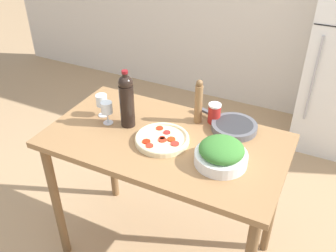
{
  "coord_description": "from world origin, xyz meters",
  "views": [
    {
      "loc": [
        0.76,
        -1.51,
        2.15
      ],
      "look_at": [
        0.0,
        0.04,
        1.0
      ],
      "focal_mm": 40.0,
      "sensor_mm": 36.0,
      "label": 1
    }
  ],
  "objects_px": {
    "salad_bowl": "(221,154)",
    "cast_iron_skillet": "(234,126)",
    "wine_glass_near": "(107,109)",
    "homemade_pizza": "(162,139)",
    "wine_glass_far": "(102,101)",
    "wine_bottle": "(127,100)",
    "salt_canister": "(214,113)",
    "pepper_mill": "(199,102)"
  },
  "relations": [
    {
      "from": "homemade_pizza",
      "to": "salt_canister",
      "type": "height_order",
      "value": "salt_canister"
    },
    {
      "from": "wine_glass_far",
      "to": "cast_iron_skillet",
      "type": "xyz_separation_m",
      "value": [
        0.76,
        0.2,
        -0.08
      ]
    },
    {
      "from": "wine_bottle",
      "to": "wine_glass_far",
      "type": "bearing_deg",
      "value": 173.37
    },
    {
      "from": "wine_bottle",
      "to": "salad_bowl",
      "type": "bearing_deg",
      "value": -9.27
    },
    {
      "from": "salad_bowl",
      "to": "wine_bottle",
      "type": "bearing_deg",
      "value": 170.73
    },
    {
      "from": "wine_glass_far",
      "to": "cast_iron_skillet",
      "type": "height_order",
      "value": "wine_glass_far"
    },
    {
      "from": "wine_bottle",
      "to": "wine_glass_near",
      "type": "relative_size",
      "value": 2.49
    },
    {
      "from": "wine_bottle",
      "to": "salt_canister",
      "type": "xyz_separation_m",
      "value": [
        0.44,
        0.25,
        -0.11
      ]
    },
    {
      "from": "cast_iron_skillet",
      "to": "wine_glass_near",
      "type": "bearing_deg",
      "value": -159.32
    },
    {
      "from": "wine_glass_far",
      "to": "salad_bowl",
      "type": "bearing_deg",
      "value": -8.63
    },
    {
      "from": "homemade_pizza",
      "to": "cast_iron_skillet",
      "type": "xyz_separation_m",
      "value": [
        0.31,
        0.29,
        0.0
      ]
    },
    {
      "from": "salad_bowl",
      "to": "cast_iron_skillet",
      "type": "relative_size",
      "value": 0.66
    },
    {
      "from": "homemade_pizza",
      "to": "salt_canister",
      "type": "bearing_deg",
      "value": 59.45
    },
    {
      "from": "pepper_mill",
      "to": "wine_bottle",
      "type": "bearing_deg",
      "value": -149.24
    },
    {
      "from": "wine_glass_far",
      "to": "cast_iron_skillet",
      "type": "relative_size",
      "value": 0.34
    },
    {
      "from": "wine_bottle",
      "to": "wine_glass_far",
      "type": "height_order",
      "value": "wine_bottle"
    },
    {
      "from": "salt_canister",
      "to": "cast_iron_skillet",
      "type": "height_order",
      "value": "salt_canister"
    },
    {
      "from": "wine_bottle",
      "to": "homemade_pizza",
      "type": "xyz_separation_m",
      "value": [
        0.25,
        -0.06,
        -0.15
      ]
    },
    {
      "from": "salad_bowl",
      "to": "homemade_pizza",
      "type": "distance_m",
      "value": 0.35
    },
    {
      "from": "pepper_mill",
      "to": "cast_iron_skillet",
      "type": "distance_m",
      "value": 0.24
    },
    {
      "from": "wine_bottle",
      "to": "wine_glass_near",
      "type": "distance_m",
      "value": 0.14
    },
    {
      "from": "homemade_pizza",
      "to": "cast_iron_skillet",
      "type": "bearing_deg",
      "value": 42.5
    },
    {
      "from": "wine_glass_far",
      "to": "salad_bowl",
      "type": "distance_m",
      "value": 0.8
    },
    {
      "from": "wine_glass_near",
      "to": "pepper_mill",
      "type": "relative_size",
      "value": 0.51
    },
    {
      "from": "wine_glass_near",
      "to": "cast_iron_skillet",
      "type": "bearing_deg",
      "value": 20.68
    },
    {
      "from": "wine_glass_far",
      "to": "pepper_mill",
      "type": "height_order",
      "value": "pepper_mill"
    },
    {
      "from": "wine_glass_far",
      "to": "homemade_pizza",
      "type": "relative_size",
      "value": 0.47
    },
    {
      "from": "wine_bottle",
      "to": "wine_glass_near",
      "type": "bearing_deg",
      "value": -163.12
    },
    {
      "from": "homemade_pizza",
      "to": "salt_canister",
      "type": "relative_size",
      "value": 2.45
    },
    {
      "from": "pepper_mill",
      "to": "homemade_pizza",
      "type": "height_order",
      "value": "pepper_mill"
    },
    {
      "from": "salad_bowl",
      "to": "cast_iron_skillet",
      "type": "distance_m",
      "value": 0.33
    },
    {
      "from": "cast_iron_skillet",
      "to": "salt_canister",
      "type": "bearing_deg",
      "value": 169.27
    },
    {
      "from": "wine_bottle",
      "to": "cast_iron_skillet",
      "type": "xyz_separation_m",
      "value": [
        0.57,
        0.22,
        -0.15
      ]
    },
    {
      "from": "wine_glass_far",
      "to": "homemade_pizza",
      "type": "bearing_deg",
      "value": -11.04
    },
    {
      "from": "cast_iron_skillet",
      "to": "wine_glass_far",
      "type": "bearing_deg",
      "value": -165.19
    },
    {
      "from": "wine_bottle",
      "to": "cast_iron_skillet",
      "type": "relative_size",
      "value": 0.85
    },
    {
      "from": "wine_bottle",
      "to": "homemade_pizza",
      "type": "relative_size",
      "value": 1.16
    },
    {
      "from": "wine_glass_far",
      "to": "salad_bowl",
      "type": "xyz_separation_m",
      "value": [
        0.79,
        -0.12,
        -0.04
      ]
    },
    {
      "from": "wine_glass_near",
      "to": "homemade_pizza",
      "type": "distance_m",
      "value": 0.38
    },
    {
      "from": "wine_glass_near",
      "to": "homemade_pizza",
      "type": "height_order",
      "value": "wine_glass_near"
    },
    {
      "from": "wine_glass_near",
      "to": "wine_glass_far",
      "type": "distance_m",
      "value": 0.09
    },
    {
      "from": "pepper_mill",
      "to": "homemade_pizza",
      "type": "distance_m",
      "value": 0.31
    }
  ]
}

